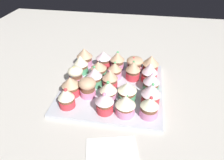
{
  "coord_description": "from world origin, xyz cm",
  "views": [
    {
      "loc": [
        -60.56,
        -10.5,
        47.48
      ],
      "look_at": [
        0.0,
        0.0,
        4.2
      ],
      "focal_mm": 33.14,
      "sensor_mm": 36.0,
      "label": 1
    }
  ],
  "objects_px": {
    "cupcake_10": "(108,90)",
    "cupcake_2": "(151,82)",
    "cupcake_20": "(76,75)",
    "cupcake_21": "(81,64)",
    "baking_tray": "(112,88)",
    "napkin": "(112,156)",
    "cupcake_5": "(125,105)",
    "cupcake_8": "(135,64)",
    "cupcake_18": "(66,97)",
    "cupcake_12": "(114,70)",
    "cupcake_17": "(104,59)",
    "cupcake_4": "(151,64)",
    "cupcake_15": "(95,76)",
    "cupcake_9": "(106,102)",
    "cupcake_11": "(110,79)",
    "cupcake_14": "(88,87)",
    "cupcake_19": "(71,86)",
    "cupcake_22": "(85,57)",
    "cupcake_6": "(127,91)",
    "cupcake_3": "(150,72)",
    "cupcake_1": "(151,93)",
    "cupcake_13": "(118,60)",
    "cupcake_0": "(149,107)",
    "cupcake_7": "(133,70)",
    "cupcake_16": "(99,69)"
  },
  "relations": [
    {
      "from": "cupcake_10",
      "to": "cupcake_2",
      "type": "bearing_deg",
      "value": -63.8
    },
    {
      "from": "cupcake_20",
      "to": "cupcake_21",
      "type": "relative_size",
      "value": 0.95
    },
    {
      "from": "baking_tray",
      "to": "napkin",
      "type": "height_order",
      "value": "baking_tray"
    },
    {
      "from": "cupcake_2",
      "to": "cupcake_5",
      "type": "relative_size",
      "value": 1.04
    },
    {
      "from": "cupcake_8",
      "to": "cupcake_18",
      "type": "bearing_deg",
      "value": 142.07
    },
    {
      "from": "cupcake_12",
      "to": "cupcake_21",
      "type": "xyz_separation_m",
      "value": [
        0.01,
        0.14,
        0.01
      ]
    },
    {
      "from": "cupcake_8",
      "to": "cupcake_17",
      "type": "xyz_separation_m",
      "value": [
        0.01,
        0.13,
        0.0
      ]
    },
    {
      "from": "cupcake_4",
      "to": "cupcake_15",
      "type": "relative_size",
      "value": 0.98
    },
    {
      "from": "cupcake_9",
      "to": "cupcake_11",
      "type": "xyz_separation_m",
      "value": [
        0.13,
        0.01,
        -0.0
      ]
    },
    {
      "from": "cupcake_11",
      "to": "cupcake_14",
      "type": "height_order",
      "value": "cupcake_11"
    },
    {
      "from": "baking_tray",
      "to": "cupcake_19",
      "type": "distance_m",
      "value": 0.15
    },
    {
      "from": "cupcake_5",
      "to": "cupcake_18",
      "type": "height_order",
      "value": "cupcake_18"
    },
    {
      "from": "cupcake_14",
      "to": "cupcake_10",
      "type": "bearing_deg",
      "value": -95.69
    },
    {
      "from": "cupcake_22",
      "to": "cupcake_6",
      "type": "bearing_deg",
      "value": -133.47
    },
    {
      "from": "cupcake_3",
      "to": "cupcake_1",
      "type": "bearing_deg",
      "value": -176.69
    },
    {
      "from": "cupcake_8",
      "to": "cupcake_22",
      "type": "distance_m",
      "value": 0.21
    },
    {
      "from": "cupcake_5",
      "to": "cupcake_21",
      "type": "xyz_separation_m",
      "value": [
        0.21,
        0.2,
        0.0
      ]
    },
    {
      "from": "cupcake_13",
      "to": "cupcake_9",
      "type": "bearing_deg",
      "value": 179.92
    },
    {
      "from": "cupcake_0",
      "to": "cupcake_22",
      "type": "distance_m",
      "value": 0.38
    },
    {
      "from": "cupcake_2",
      "to": "cupcake_12",
      "type": "distance_m",
      "value": 0.16
    },
    {
      "from": "cupcake_3",
      "to": "cupcake_9",
      "type": "relative_size",
      "value": 0.94
    },
    {
      "from": "cupcake_0",
      "to": "cupcake_7",
      "type": "relative_size",
      "value": 0.95
    },
    {
      "from": "cupcake_14",
      "to": "napkin",
      "type": "xyz_separation_m",
      "value": [
        -0.22,
        -0.12,
        -0.05
      ]
    },
    {
      "from": "cupcake_13",
      "to": "cupcake_21",
      "type": "distance_m",
      "value": 0.15
    },
    {
      "from": "cupcake_22",
      "to": "cupcake_2",
      "type": "bearing_deg",
      "value": -115.35
    },
    {
      "from": "cupcake_13",
      "to": "napkin",
      "type": "xyz_separation_m",
      "value": [
        -0.42,
        -0.05,
        -0.05
      ]
    },
    {
      "from": "cupcake_18",
      "to": "cupcake_5",
      "type": "bearing_deg",
      "value": -90.75
    },
    {
      "from": "cupcake_20",
      "to": "cupcake_9",
      "type": "bearing_deg",
      "value": -133.85
    },
    {
      "from": "cupcake_7",
      "to": "cupcake_13",
      "type": "bearing_deg",
      "value": 46.12
    },
    {
      "from": "cupcake_18",
      "to": "cupcake_20",
      "type": "height_order",
      "value": "cupcake_18"
    },
    {
      "from": "cupcake_3",
      "to": "cupcake_10",
      "type": "distance_m",
      "value": 0.19
    },
    {
      "from": "cupcake_14",
      "to": "cupcake_22",
      "type": "xyz_separation_m",
      "value": [
        0.2,
        0.07,
        0.01
      ]
    },
    {
      "from": "cupcake_7",
      "to": "cupcake_8",
      "type": "height_order",
      "value": "cupcake_7"
    },
    {
      "from": "cupcake_7",
      "to": "cupcake_12",
      "type": "distance_m",
      "value": 0.08
    },
    {
      "from": "cupcake_13",
      "to": "cupcake_14",
      "type": "xyz_separation_m",
      "value": [
        -0.19,
        0.08,
        -0.0
      ]
    },
    {
      "from": "cupcake_1",
      "to": "cupcake_14",
      "type": "relative_size",
      "value": 1.15
    },
    {
      "from": "cupcake_18",
      "to": "cupcake_20",
      "type": "xyz_separation_m",
      "value": [
        0.13,
        0.01,
        -0.0
      ]
    },
    {
      "from": "cupcake_13",
      "to": "napkin",
      "type": "distance_m",
      "value": 0.42
    },
    {
      "from": "cupcake_8",
      "to": "napkin",
      "type": "height_order",
      "value": "cupcake_8"
    },
    {
      "from": "cupcake_18",
      "to": "cupcake_16",
      "type": "bearing_deg",
      "value": -18.4
    },
    {
      "from": "cupcake_6",
      "to": "napkin",
      "type": "relative_size",
      "value": 0.49
    },
    {
      "from": "cupcake_16",
      "to": "cupcake_22",
      "type": "distance_m",
      "value": 0.11
    },
    {
      "from": "cupcake_6",
      "to": "cupcake_8",
      "type": "relative_size",
      "value": 1.02
    },
    {
      "from": "cupcake_3",
      "to": "cupcake_15",
      "type": "xyz_separation_m",
      "value": [
        -0.06,
        0.2,
        0.0
      ]
    },
    {
      "from": "cupcake_12",
      "to": "cupcake_18",
      "type": "height_order",
      "value": "cupcake_18"
    },
    {
      "from": "cupcake_8",
      "to": "cupcake_3",
      "type": "bearing_deg",
      "value": -133.97
    },
    {
      "from": "cupcake_10",
      "to": "cupcake_14",
      "type": "relative_size",
      "value": 1.11
    },
    {
      "from": "cupcake_17",
      "to": "cupcake_5",
      "type": "bearing_deg",
      "value": -155.15
    },
    {
      "from": "cupcake_13",
      "to": "cupcake_17",
      "type": "bearing_deg",
      "value": 83.68
    },
    {
      "from": "cupcake_0",
      "to": "cupcake_8",
      "type": "relative_size",
      "value": 1.11
    }
  ]
}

